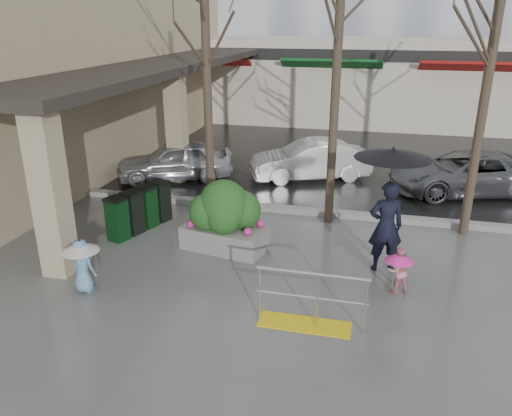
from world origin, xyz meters
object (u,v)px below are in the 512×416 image
at_px(planter, 225,216).
at_px(tree_midwest, 340,5).
at_px(car_c, 467,173).
at_px(child_pink, 398,267).
at_px(woman, 389,199).
at_px(tree_west, 205,12).
at_px(handrail, 309,306).
at_px(car_b, 310,160).
at_px(news_boxes, 140,209).
at_px(car_a, 175,161).
at_px(child_blue, 82,260).
at_px(tree_mideast, 497,23).

bearing_deg(planter, tree_midwest, 45.73).
height_order(tree_midwest, car_c, tree_midwest).
bearing_deg(child_pink, woman, -98.80).
bearing_deg(tree_west, planter, -63.87).
relative_size(woman, planter, 1.31).
relative_size(handrail, car_b, 0.50).
bearing_deg(news_boxes, child_pink, 3.59).
height_order(tree_midwest, car_a, tree_midwest).
height_order(handrail, car_c, car_c).
distance_m(child_pink, car_c, 6.88).
bearing_deg(car_c, child_pink, -35.22).
relative_size(woman, child_pink, 2.82).
bearing_deg(handrail, child_blue, 178.24).
relative_size(handrail, child_pink, 2.02).
bearing_deg(car_a, car_c, 71.55).
distance_m(tree_west, car_c, 8.88).
relative_size(handrail, tree_mideast, 0.29).
bearing_deg(handrail, tree_midwest, 91.91).
bearing_deg(handrail, woman, 63.27).
distance_m(woman, news_boxes, 6.01).
bearing_deg(car_c, woman, -40.23).
bearing_deg(child_pink, child_blue, -12.40).
height_order(car_a, car_c, same).
xyz_separation_m(child_pink, planter, (-3.78, 1.10, 0.24)).
distance_m(woman, child_pink, 1.39).
height_order(car_a, car_b, same).
xyz_separation_m(woman, child_blue, (-5.58, -2.28, -0.90)).
bearing_deg(car_b, tree_midwest, -7.24).
height_order(tree_midwest, child_pink, tree_midwest).
height_order(handrail, planter, planter).
height_order(tree_mideast, child_pink, tree_mideast).
distance_m(handrail, tree_midwest, 6.83).
xyz_separation_m(planter, car_b, (1.13, 5.74, -0.15)).
height_order(planter, car_b, planter).
bearing_deg(tree_west, tree_mideast, 0.00).
relative_size(handrail, woman, 0.72).
distance_m(planter, car_a, 5.59).
height_order(tree_midwest, car_b, tree_midwest).
distance_m(handrail, tree_mideast, 7.28).
bearing_deg(news_boxes, tree_mideast, 30.45).
bearing_deg(car_c, car_b, -110.91).
bearing_deg(news_boxes, tree_west, 70.23).
relative_size(tree_west, tree_midwest, 0.97).
height_order(handrail, woman, woman).
distance_m(tree_midwest, child_pink, 5.96).
bearing_deg(child_blue, tree_west, -89.98).
height_order(tree_west, woman, tree_west).
relative_size(child_blue, car_a, 0.29).
bearing_deg(tree_midwest, handrail, -88.09).
distance_m(tree_west, tree_mideast, 6.50).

